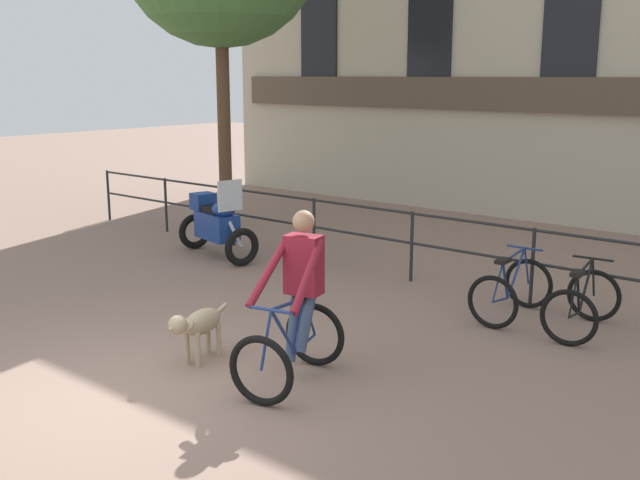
# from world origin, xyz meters

# --- Properties ---
(ground_plane) EXTENTS (60.00, 60.00, 0.00)m
(ground_plane) POSITION_xyz_m (0.00, 0.00, 0.00)
(ground_plane) COLOR #8E7060
(canal_railing) EXTENTS (15.05, 0.05, 1.05)m
(canal_railing) POSITION_xyz_m (-0.00, 5.20, 0.71)
(canal_railing) COLOR #232326
(canal_railing) RESTS_ON ground_plane
(building_facade) EXTENTS (18.00, 0.72, 8.54)m
(building_facade) POSITION_xyz_m (0.00, 10.99, 4.25)
(building_facade) COLOR #BCB299
(building_facade) RESTS_ON ground_plane
(cyclist_with_bike) EXTENTS (0.93, 1.29, 1.70)m
(cyclist_with_bike) POSITION_xyz_m (1.10, 1.37, 0.76)
(cyclist_with_bike) COLOR black
(cyclist_with_bike) RESTS_ON ground_plane
(dog) EXTENTS (0.31, 0.94, 0.61)m
(dog) POSITION_xyz_m (0.01, 1.04, 0.43)
(dog) COLOR tan
(dog) RESTS_ON ground_plane
(parked_motorcycle) EXTENTS (1.77, 0.97, 1.35)m
(parked_motorcycle) POSITION_xyz_m (-3.34, 4.41, 0.56)
(parked_motorcycle) COLOR black
(parked_motorcycle) RESTS_ON ground_plane
(parked_bicycle_near_lamp) EXTENTS (0.68, 1.12, 0.86)m
(parked_bicycle_near_lamp) POSITION_xyz_m (1.90, 4.54, 0.36)
(parked_bicycle_near_lamp) COLOR black
(parked_bicycle_near_lamp) RESTS_ON ground_plane
(parked_bicycle_mid_left) EXTENTS (0.76, 1.17, 0.86)m
(parked_bicycle_mid_left) POSITION_xyz_m (2.79, 4.54, 0.36)
(parked_bicycle_mid_left) COLOR black
(parked_bicycle_mid_left) RESTS_ON ground_plane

